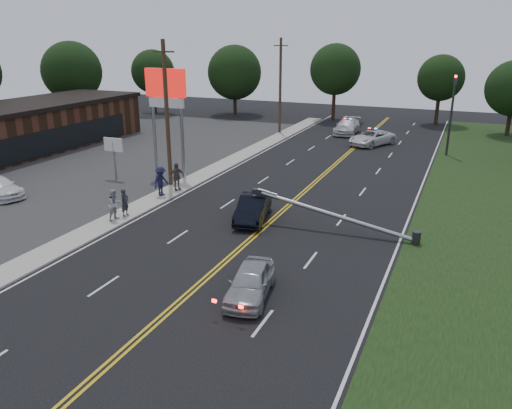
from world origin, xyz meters
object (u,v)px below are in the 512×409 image
at_px(fallen_streetlight, 342,217).
at_px(waiting_sedan, 250,282).
at_px(utility_pole_far, 280,86).
at_px(traffic_signal, 452,108).
at_px(bystander_c, 161,181).
at_px(bystander_b, 115,205).
at_px(utility_pole_mid, 167,115).
at_px(crashed_sedan, 253,208).
at_px(emergency_b, 347,126).
at_px(emergency_a, 372,138).
at_px(small_sign, 114,148).
at_px(bystander_a, 125,202).
at_px(pylon_sign, 166,97).
at_px(bystander_d, 177,177).

height_order(fallen_streetlight, waiting_sedan, fallen_streetlight).
xyz_separation_m(fallen_streetlight, utility_pole_far, (-13.39, 26.00, 4.17)).
bearing_deg(traffic_signal, bystander_c, -129.23).
bearing_deg(bystander_b, utility_pole_mid, 15.77).
bearing_deg(crashed_sedan, utility_pole_far, 94.78).
xyz_separation_m(emergency_b, bystander_b, (-5.86, -32.09, 0.24)).
xyz_separation_m(traffic_signal, bystander_c, (-16.67, -20.42, -3.11)).
bearing_deg(emergency_a, utility_pole_mid, -91.52).
bearing_deg(small_sign, utility_pole_mid, 0.00).
bearing_deg(fallen_streetlight, emergency_b, 102.82).
bearing_deg(small_sign, utility_pole_far, 77.69).
bearing_deg(bystander_a, utility_pole_far, 3.40).
xyz_separation_m(pylon_sign, traffic_signal, (18.80, 16.00, -1.79)).
xyz_separation_m(emergency_a, emergency_b, (-3.61, 4.93, 0.08)).
bearing_deg(crashed_sedan, bystander_c, 155.11).
height_order(fallen_streetlight, bystander_c, bystander_c).
bearing_deg(fallen_streetlight, crashed_sedan, -179.82).
bearing_deg(pylon_sign, waiting_sedan, -47.90).
relative_size(fallen_streetlight, crashed_sedan, 2.13).
bearing_deg(bystander_a, utility_pole_mid, 10.56).
bearing_deg(emergency_a, traffic_signal, 12.21).
relative_size(fallen_streetlight, bystander_c, 4.81).
relative_size(small_sign, emergency_a, 0.60).
height_order(utility_pole_mid, bystander_a, utility_pole_mid).
bearing_deg(traffic_signal, utility_pole_mid, -134.20).
bearing_deg(traffic_signal, pylon_sign, -139.61).
relative_size(small_sign, bystander_a, 1.90).
xyz_separation_m(traffic_signal, emergency_a, (-7.03, 1.78, -3.49)).
bearing_deg(emergency_a, emergency_b, 152.61).
bearing_deg(bystander_d, small_sign, 111.29).
bearing_deg(small_sign, fallen_streetlight, -12.40).
relative_size(traffic_signal, bystander_a, 4.31).
distance_m(utility_pole_mid, bystander_a, 7.88).
xyz_separation_m(traffic_signal, bystander_b, (-16.50, -25.39, -3.17)).
bearing_deg(small_sign, emergency_a, 52.32).
relative_size(utility_pole_far, emergency_a, 1.94).
bearing_deg(bystander_c, bystander_a, -167.14).
bearing_deg(emergency_b, utility_pole_mid, -107.50).
distance_m(pylon_sign, small_sign, 5.45).
relative_size(traffic_signal, utility_pole_mid, 0.70).
distance_m(small_sign, fallen_streetlight, 18.68).
height_order(utility_pole_far, bystander_d, utility_pole_far).
height_order(utility_pole_mid, utility_pole_far, same).
bearing_deg(bystander_a, bystander_d, 0.82).
bearing_deg(utility_pole_far, bystander_b, -88.06).
distance_m(fallen_streetlight, utility_pole_far, 29.54).
bearing_deg(utility_pole_far, traffic_signal, -12.89).
bearing_deg(traffic_signal, bystander_d, -130.79).
xyz_separation_m(utility_pole_mid, emergency_b, (6.86, 24.70, -4.29)).
distance_m(pylon_sign, bystander_d, 6.25).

